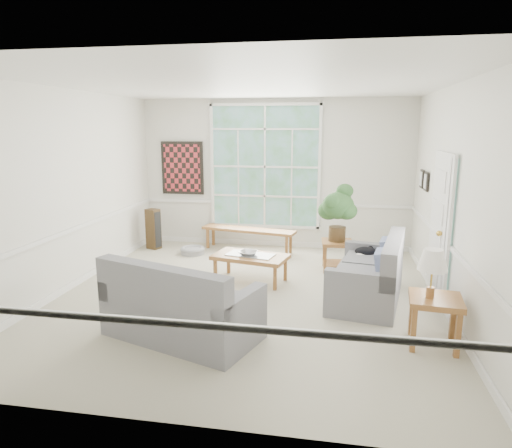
{
  "coord_description": "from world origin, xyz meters",
  "views": [
    {
      "loc": [
        1.22,
        -6.22,
        2.43
      ],
      "look_at": [
        0.1,
        0.2,
        1.05
      ],
      "focal_mm": 32.0,
      "sensor_mm": 36.0,
      "label": 1
    }
  ],
  "objects_px": {
    "loveseat_right": "(367,268)",
    "side_table": "(434,322)",
    "end_table": "(337,256)",
    "loveseat_front": "(182,298)",
    "coffee_table": "(251,268)"
  },
  "relations": [
    {
      "from": "loveseat_right",
      "to": "side_table",
      "type": "xyz_separation_m",
      "value": [
        0.66,
        -1.33,
        -0.18
      ]
    },
    {
      "from": "loveseat_right",
      "to": "end_table",
      "type": "xyz_separation_m",
      "value": [
        -0.42,
        1.33,
        -0.2
      ]
    },
    {
      "from": "side_table",
      "to": "loveseat_front",
      "type": "bearing_deg",
      "value": -174.85
    },
    {
      "from": "loveseat_right",
      "to": "coffee_table",
      "type": "bearing_deg",
      "value": 174.98
    },
    {
      "from": "loveseat_front",
      "to": "end_table",
      "type": "bearing_deg",
      "value": 77.75
    },
    {
      "from": "loveseat_front",
      "to": "side_table",
      "type": "relative_size",
      "value": 3.07
    },
    {
      "from": "coffee_table",
      "to": "loveseat_right",
      "type": "bearing_deg",
      "value": -3.25
    },
    {
      "from": "end_table",
      "to": "side_table",
      "type": "bearing_deg",
      "value": -67.77
    },
    {
      "from": "loveseat_front",
      "to": "side_table",
      "type": "bearing_deg",
      "value": 24.47
    },
    {
      "from": "end_table",
      "to": "coffee_table",
      "type": "bearing_deg",
      "value": -148.94
    },
    {
      "from": "coffee_table",
      "to": "end_table",
      "type": "xyz_separation_m",
      "value": [
        1.37,
        0.82,
        0.04
      ]
    },
    {
      "from": "loveseat_right",
      "to": "loveseat_front",
      "type": "distance_m",
      "value": 2.72
    },
    {
      "from": "coffee_table",
      "to": "side_table",
      "type": "xyz_separation_m",
      "value": [
        2.45,
        -1.83,
        0.07
      ]
    },
    {
      "from": "coffee_table",
      "to": "end_table",
      "type": "distance_m",
      "value": 1.6
    },
    {
      "from": "coffee_table",
      "to": "end_table",
      "type": "height_order",
      "value": "end_table"
    }
  ]
}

